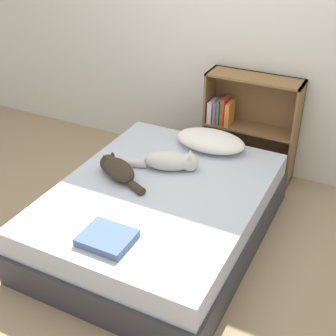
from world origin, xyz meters
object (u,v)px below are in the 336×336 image
(bed, at_px, (159,214))
(cat_light, at_px, (171,161))
(cat_dark, at_px, (117,169))
(bookshelf, at_px, (248,123))
(pillow, at_px, (211,141))

(bed, relative_size, cat_light, 3.39)
(cat_dark, distance_m, bookshelf, 1.35)
(cat_dark, relative_size, bookshelf, 0.50)
(cat_dark, bearing_deg, pillow, -97.45)
(bed, relative_size, cat_dark, 3.96)
(pillow, xyz_separation_m, cat_dark, (-0.44, -0.72, 0.00))
(pillow, bearing_deg, cat_light, -107.70)
(cat_light, bearing_deg, pillow, 51.70)
(bed, relative_size, pillow, 3.20)
(bed, height_order, pillow, pillow)
(pillow, height_order, bookshelf, bookshelf)
(bookshelf, bearing_deg, bed, -101.76)
(cat_dark, xyz_separation_m, bookshelf, (0.60, 1.21, -0.02))
(bed, xyz_separation_m, cat_light, (-0.05, 0.28, 0.29))
(cat_dark, height_order, bookshelf, bookshelf)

